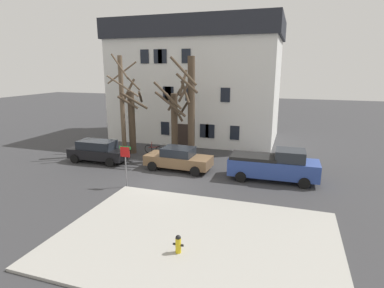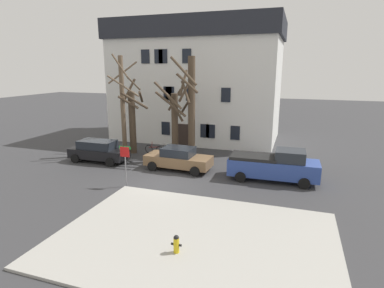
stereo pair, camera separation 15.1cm
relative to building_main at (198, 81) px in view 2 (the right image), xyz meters
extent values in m
plane|color=#38383A|center=(1.84, -13.44, -5.78)|extent=(120.00, 120.00, 0.00)
cube|color=#A8A59E|center=(5.95, -19.13, -5.72)|extent=(11.56, 8.31, 0.12)
cube|color=white|center=(0.00, 0.00, -0.98)|extent=(15.70, 8.64, 9.60)
cube|color=#23262D|center=(0.00, 0.00, 4.73)|extent=(16.20, 9.14, 1.82)
cube|color=#2D231E|center=(0.11, -4.37, -4.73)|extent=(1.10, 0.12, 2.10)
cube|color=black|center=(-1.70, -4.36, -4.18)|extent=(0.80, 0.08, 1.20)
cube|color=black|center=(2.06, -4.36, -4.18)|extent=(0.80, 0.08, 1.20)
cube|color=black|center=(2.57, -4.36, -4.18)|extent=(0.80, 0.08, 1.20)
cube|color=black|center=(4.76, -4.36, -4.18)|extent=(0.80, 0.08, 1.20)
cube|color=black|center=(-1.43, -4.36, -0.98)|extent=(0.80, 0.08, 1.20)
cube|color=black|center=(-1.23, -4.36, -0.98)|extent=(0.80, 0.08, 1.20)
cube|color=black|center=(0.70, -4.36, -0.98)|extent=(0.80, 0.08, 1.20)
cube|color=black|center=(3.86, -4.36, -0.98)|extent=(0.80, 0.08, 1.20)
cube|color=black|center=(-3.53, -4.36, 2.22)|extent=(0.80, 0.08, 1.20)
cube|color=black|center=(-2.23, -4.36, 2.22)|extent=(0.80, 0.08, 1.20)
cube|color=black|center=(-1.83, -4.36, 2.22)|extent=(0.80, 0.08, 1.20)
cube|color=black|center=(0.38, -4.36, 2.22)|extent=(0.80, 0.08, 1.20)
cylinder|color=brown|center=(-3.73, -8.26, -1.79)|extent=(0.37, 0.37, 7.97)
cylinder|color=brown|center=(-4.25, -7.19, 0.85)|extent=(2.27, 1.17, 1.85)
cylinder|color=brown|center=(-3.04, -9.17, -0.12)|extent=(1.95, 1.55, 1.71)
cylinder|color=brown|center=(-3.46, -8.77, 1.34)|extent=(1.18, 0.72, 1.92)
cylinder|color=brown|center=(-2.67, -8.21, 0.05)|extent=(0.23, 2.19, 1.21)
cylinder|color=#4C3D2D|center=(-3.26, -7.68, -3.21)|extent=(0.55, 0.55, 5.14)
cylinder|color=#4C3D2D|center=(-2.55, -8.45, -1.26)|extent=(1.75, 1.63, 1.49)
cylinder|color=#4C3D2D|center=(-2.52, -7.40, -1.06)|extent=(0.77, 1.63, 1.05)
cylinder|color=#4C3D2D|center=(-3.10, -8.46, -1.42)|extent=(1.70, 0.52, 1.06)
cylinder|color=#4C3D2D|center=(-3.63, -7.32, -0.58)|extent=(0.98, 1.00, 1.93)
cylinder|color=#4C3D2D|center=(0.46, -7.50, -3.24)|extent=(0.53, 0.53, 5.08)
cylinder|color=#4C3D2D|center=(0.61, -8.65, -1.41)|extent=(2.42, 0.49, 1.92)
cylinder|color=#4C3D2D|center=(1.22, -6.69, -1.58)|extent=(1.83, 1.72, 2.01)
cylinder|color=#4C3D2D|center=(0.37, -8.61, -0.76)|extent=(2.34, 0.38, 2.03)
cylinder|color=#4C3D2D|center=(0.30, -7.03, -1.24)|extent=(1.16, 0.54, 1.80)
cylinder|color=#4C3D2D|center=(0.69, -8.06, -1.73)|extent=(1.32, 0.70, 2.23)
cylinder|color=#4C3D2D|center=(2.06, -8.03, -1.84)|extent=(0.54, 0.54, 7.87)
cylinder|color=#4C3D2D|center=(1.48, -7.73, -0.34)|extent=(0.84, 1.39, 1.87)
cylinder|color=#4C3D2D|center=(1.80, -9.06, 1.03)|extent=(2.23, 0.73, 2.05)
cylinder|color=#4C3D2D|center=(1.99, -8.84, 0.17)|extent=(1.75, 0.34, 1.45)
cylinder|color=#4C3D2D|center=(1.72, -8.43, -0.49)|extent=(1.04, 0.92, 1.64)
cylinder|color=#4C3D2D|center=(1.40, -8.00, 0.16)|extent=(0.26, 1.48, 1.90)
cube|color=black|center=(-4.50, -10.80, -5.10)|extent=(4.48, 1.79, 0.71)
cube|color=#1E232B|center=(-4.59, -10.80, -4.43)|extent=(2.78, 1.56, 0.62)
cylinder|color=black|center=(-2.99, -9.91, -5.44)|extent=(0.68, 0.23, 0.68)
cylinder|color=black|center=(-2.97, -11.66, -5.44)|extent=(0.68, 0.23, 0.68)
cylinder|color=black|center=(-6.03, -9.94, -5.44)|extent=(0.68, 0.23, 0.68)
cylinder|color=black|center=(-6.01, -11.69, -5.44)|extent=(0.68, 0.23, 0.68)
cube|color=brown|center=(1.97, -10.69, -5.10)|extent=(4.72, 2.00, 0.71)
cube|color=#1E232B|center=(1.97, -10.69, -4.45)|extent=(2.20, 1.69, 0.58)
cylinder|color=black|center=(3.59, -9.84, -5.44)|extent=(0.69, 0.25, 0.68)
cylinder|color=black|center=(3.52, -11.67, -5.44)|extent=(0.69, 0.25, 0.68)
cylinder|color=black|center=(0.43, -9.72, -5.44)|extent=(0.69, 0.25, 0.68)
cylinder|color=black|center=(0.36, -11.54, -5.44)|extent=(0.69, 0.25, 0.68)
cube|color=#2D4799|center=(8.45, -10.80, -4.93)|extent=(5.61, 2.02, 1.06)
cube|color=#1E232B|center=(9.45, -10.78, -4.05)|extent=(1.82, 1.71, 0.70)
cube|color=black|center=(7.22, -10.83, -4.30)|extent=(2.93, 1.89, 0.20)
cylinder|color=black|center=(10.32, -9.81, -5.44)|extent=(0.68, 0.23, 0.68)
cylinder|color=black|center=(10.36, -11.72, -5.44)|extent=(0.68, 0.23, 0.68)
cylinder|color=black|center=(6.54, -9.89, -5.44)|extent=(0.68, 0.23, 0.68)
cylinder|color=black|center=(6.58, -11.79, -5.44)|extent=(0.68, 0.23, 0.68)
cylinder|color=gold|center=(5.64, -20.45, -5.35)|extent=(0.22, 0.22, 0.60)
sphere|color=black|center=(5.64, -20.45, -5.03)|extent=(0.21, 0.21, 0.21)
cylinder|color=black|center=(5.48, -20.45, -5.32)|extent=(0.10, 0.09, 0.09)
cylinder|color=black|center=(5.80, -20.45, -5.32)|extent=(0.10, 0.09, 0.09)
cylinder|color=slate|center=(0.15, -14.75, -4.53)|extent=(0.07, 0.07, 2.48)
cube|color=red|center=(0.15, -14.77, -3.59)|extent=(0.60, 0.03, 0.60)
cube|color=#1E8C38|center=(0.15, -14.73, -3.34)|extent=(0.76, 0.02, 0.18)
torus|color=black|center=(-0.93, -7.46, -5.42)|extent=(0.71, 0.11, 0.71)
torus|color=black|center=(-1.97, -7.38, -5.42)|extent=(0.71, 0.11, 0.71)
cylinder|color=maroon|center=(-1.45, -7.42, -5.20)|extent=(1.00, 0.12, 0.19)
cylinder|color=maroon|center=(-1.65, -7.41, -4.97)|extent=(0.09, 0.04, 0.45)
camera|label=1|loc=(9.46, -30.41, 1.24)|focal=29.22mm
camera|label=2|loc=(9.60, -30.37, 1.24)|focal=29.22mm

